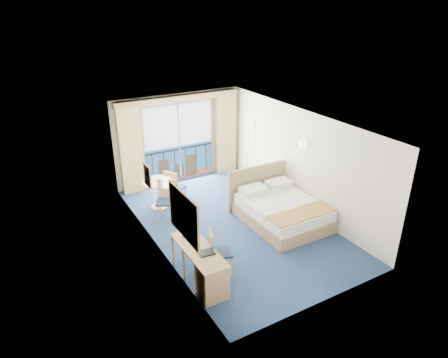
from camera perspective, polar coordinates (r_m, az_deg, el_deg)
floor at (r=10.14m, az=1.30°, el=-6.47°), size 6.50×6.50×0.00m
room_walls at (r=9.35m, az=1.41°, el=2.92°), size 4.04×6.54×2.72m
balcony_door at (r=12.27m, az=-6.44°, el=4.90°), size 2.36×0.03×2.52m
curtain_left at (r=11.61m, az=-13.17°, el=3.96°), size 0.65×0.22×2.55m
curtain_right at (r=12.75m, az=0.25°, el=6.46°), size 0.65×0.22×2.55m
pelmet at (r=11.76m, az=-6.50°, el=11.36°), size 3.80×0.25×0.18m
mirror at (r=7.42m, az=-5.75°, el=-5.19°), size 0.05×1.25×0.95m
wall_print at (r=9.04m, az=-10.88°, el=0.46°), size 0.04×0.42×0.52m
sconce_left at (r=8.04m, az=-8.29°, el=-0.49°), size 0.18×0.18×0.18m
sconce_right at (r=10.30m, az=11.18°, el=4.93°), size 0.18×0.18×0.18m
bed at (r=10.22m, az=8.10°, el=-4.36°), size 1.86×2.21×1.17m
nightstand at (r=11.52m, az=6.80°, el=-1.22°), size 0.39×0.37×0.51m
phone at (r=11.40m, az=6.74°, el=0.10°), size 0.17×0.14×0.07m
armchair at (r=11.58m, az=3.42°, el=-0.59°), size 0.76×0.78×0.64m
floor_lamp at (r=12.17m, az=3.44°, el=5.66°), size 0.24×0.24×1.72m
desk at (r=7.79m, az=-2.15°, el=-13.54°), size 0.55×1.60×0.75m
desk_chair at (r=8.21m, az=-1.04°, el=-10.03°), size 0.55×0.54×0.99m
folder at (r=7.77m, az=-2.49°, el=-10.45°), size 0.32×0.25×0.03m
desk_lamp at (r=8.15m, az=-5.95°, el=-6.04°), size 0.12×0.12×0.46m
round_table at (r=10.81m, az=-9.33°, el=-1.22°), size 0.86×0.86×0.77m
table_chair_a at (r=10.87m, az=-7.20°, el=-0.98°), size 0.61×0.61×1.02m
table_chair_b at (r=10.28m, az=-8.32°, el=-2.58°), size 0.61×0.61×1.03m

